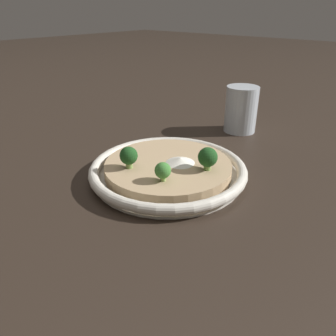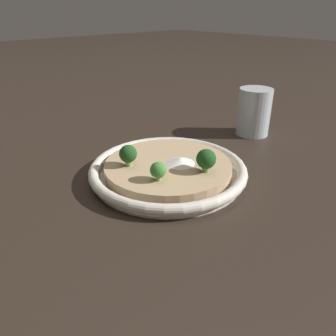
# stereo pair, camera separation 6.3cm
# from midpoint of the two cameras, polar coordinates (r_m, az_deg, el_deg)

# --- Properties ---
(ground_plane) EXTENTS (6.00, 6.00, 0.00)m
(ground_plane) POSITION_cam_midpoint_polar(r_m,az_deg,el_deg) (0.64, -2.82, -1.70)
(ground_plane) COLOR #2D231C
(risotto_bowl) EXTENTS (0.31, 0.31, 0.03)m
(risotto_bowl) POSITION_cam_midpoint_polar(r_m,az_deg,el_deg) (0.64, -2.85, -0.37)
(risotto_bowl) COLOR silver
(risotto_bowl) RESTS_ON ground_plane
(cheese_sprinkle) EXTENTS (0.06, 0.06, 0.01)m
(cheese_sprinkle) POSITION_cam_midpoint_polar(r_m,az_deg,el_deg) (0.63, -0.74, 1.32)
(cheese_sprinkle) COLOR white
(cheese_sprinkle) RESTS_ON risotto_bowl
(broccoli_back_right) EXTENTS (0.03, 0.03, 0.04)m
(broccoli_back_right) POSITION_cam_midpoint_polar(r_m,az_deg,el_deg) (0.61, -9.85, 1.98)
(broccoli_back_right) COLOR #84A856
(broccoli_back_right) RESTS_ON risotto_bowl
(broccoli_left) EXTENTS (0.04, 0.04, 0.04)m
(broccoli_left) POSITION_cam_midpoint_polar(r_m,az_deg,el_deg) (0.59, 3.91, 1.75)
(broccoli_left) COLOR #759E4C
(broccoli_left) RESTS_ON risotto_bowl
(broccoli_back) EXTENTS (0.03, 0.03, 0.03)m
(broccoli_back) POSITION_cam_midpoint_polar(r_m,az_deg,el_deg) (0.56, -4.17, -0.57)
(broccoli_back) COLOR #84A856
(broccoli_back) RESTS_ON risotto_bowl
(drinking_glass) EXTENTS (0.08, 0.08, 0.12)m
(drinking_glass) POSITION_cam_midpoint_polar(r_m,az_deg,el_deg) (0.88, 10.59, 9.99)
(drinking_glass) COLOR silver
(drinking_glass) RESTS_ON ground_plane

